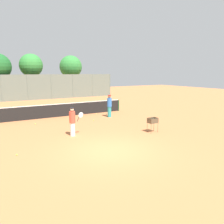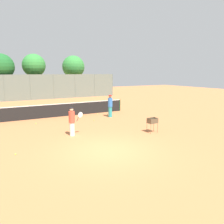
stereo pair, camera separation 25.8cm
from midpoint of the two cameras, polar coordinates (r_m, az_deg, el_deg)
The scene contains 13 objects.
ground_plane at distance 10.06m, azimuth -1.42°, elevation -10.14°, with size 80.00×80.00×0.00m, color #C67242.
tennis_net at distance 17.93m, azimuth -15.05°, elevation 0.44°, with size 11.99×0.10×1.07m.
back_fence at distance 29.89m, azimuth -21.41°, elevation 5.97°, with size 24.16×0.08×3.28m.
tree_1 at distance 36.18m, azimuth -10.92°, elevation 11.50°, with size 3.54×3.54×6.19m.
tree_2 at distance 32.73m, azimuth -20.61°, elevation 11.27°, with size 3.16×3.16×6.07m.
player_white_outfit at distance 17.32m, azimuth -1.10°, elevation 1.65°, with size 0.65×0.77×1.77m.
player_red_cap at distance 12.36m, azimuth -10.86°, elevation -2.39°, with size 0.89×0.33×1.61m.
ball_cart at distance 13.13m, azimuth 10.01°, elevation -2.52°, with size 0.56×0.41×0.87m.
tennis_ball_0 at distance 10.43m, azimuth -24.27°, elevation -10.14°, with size 0.07×0.07×0.07m, color #D1E54C.
tennis_ball_1 at distance 15.97m, azimuth -19.86°, elevation -2.93°, with size 0.07×0.07×0.07m, color #D1E54C.
tennis_ball_2 at distance 18.72m, azimuth -4.47°, elevation -0.47°, with size 0.07×0.07×0.07m, color #D1E54C.
tennis_ball_3 at distance 16.23m, azimuth -5.31°, elevation -2.15°, with size 0.07×0.07×0.07m, color #D1E54C.
parked_car at distance 33.40m, azimuth -21.04°, elevation 4.69°, with size 4.20×1.70×1.60m.
Camera 1 is at (-4.62, -8.22, 3.51)m, focal length 35.00 mm.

